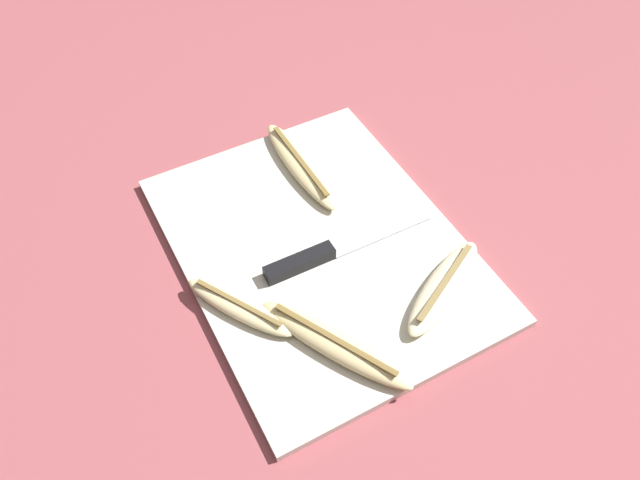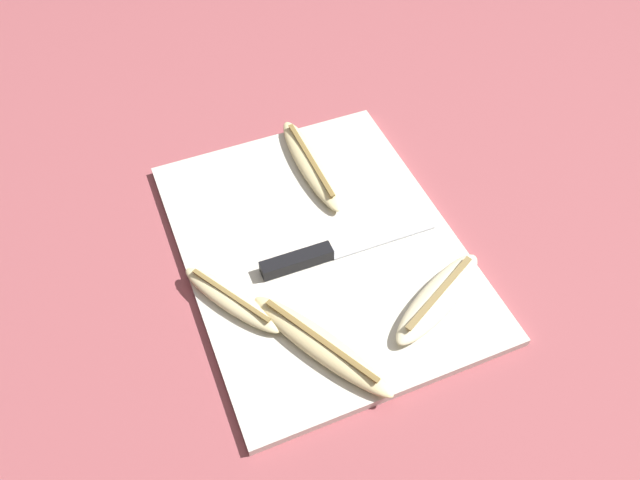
{
  "view_description": "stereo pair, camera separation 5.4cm",
  "coord_description": "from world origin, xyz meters",
  "px_view_note": "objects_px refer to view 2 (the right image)",
  "views": [
    {
      "loc": [
        0.45,
        -0.24,
        0.65
      ],
      "look_at": [
        0.0,
        0.0,
        0.02
      ],
      "focal_mm": 35.0,
      "sensor_mm": 36.0,
      "label": 1
    },
    {
      "loc": [
        0.47,
        -0.2,
        0.65
      ],
      "look_at": [
        0.0,
        0.0,
        0.02
      ],
      "focal_mm": 35.0,
      "sensor_mm": 36.0,
      "label": 2
    }
  ],
  "objects_px": {
    "banana_ripe_center": "(311,164)",
    "banana_soft_right": "(232,299)",
    "knife": "(316,256)",
    "banana_bright_far": "(438,297)",
    "banana_mellow_near": "(321,344)"
  },
  "relations": [
    {
      "from": "banana_bright_far",
      "to": "banana_soft_right",
      "type": "bearing_deg",
      "value": -112.17
    },
    {
      "from": "knife",
      "to": "banana_soft_right",
      "type": "distance_m",
      "value": 0.12
    },
    {
      "from": "banana_mellow_near",
      "to": "banana_bright_far",
      "type": "bearing_deg",
      "value": 91.73
    },
    {
      "from": "banana_soft_right",
      "to": "banana_bright_far",
      "type": "xyz_separation_m",
      "value": [
        0.09,
        0.23,
        0.0
      ]
    },
    {
      "from": "banana_ripe_center",
      "to": "knife",
      "type": "bearing_deg",
      "value": -19.55
    },
    {
      "from": "banana_bright_far",
      "to": "banana_mellow_near",
      "type": "relative_size",
      "value": 0.85
    },
    {
      "from": "knife",
      "to": "banana_soft_right",
      "type": "xyz_separation_m",
      "value": [
        0.02,
        -0.12,
        0.0
      ]
    },
    {
      "from": "knife",
      "to": "banana_soft_right",
      "type": "height_order",
      "value": "banana_soft_right"
    },
    {
      "from": "knife",
      "to": "banana_mellow_near",
      "type": "xyz_separation_m",
      "value": [
        0.12,
        -0.04,
        0.0
      ]
    },
    {
      "from": "banana_soft_right",
      "to": "banana_bright_far",
      "type": "relative_size",
      "value": 0.88
    },
    {
      "from": "banana_soft_right",
      "to": "knife",
      "type": "bearing_deg",
      "value": 101.17
    },
    {
      "from": "banana_soft_right",
      "to": "banana_mellow_near",
      "type": "height_order",
      "value": "banana_mellow_near"
    },
    {
      "from": "banana_ripe_center",
      "to": "banana_soft_right",
      "type": "bearing_deg",
      "value": -44.27
    },
    {
      "from": "banana_soft_right",
      "to": "banana_bright_far",
      "type": "height_order",
      "value": "banana_bright_far"
    },
    {
      "from": "banana_ripe_center",
      "to": "banana_bright_far",
      "type": "xyz_separation_m",
      "value": [
        0.28,
        0.06,
        0.0
      ]
    }
  ]
}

